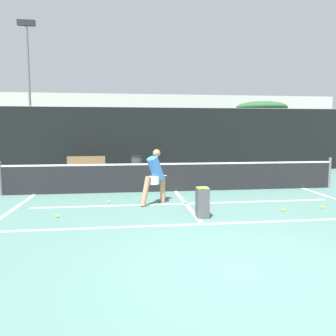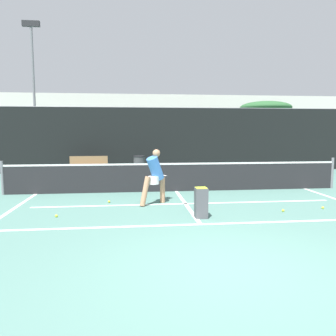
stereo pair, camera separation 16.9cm
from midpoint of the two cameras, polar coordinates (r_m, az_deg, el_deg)
ground_plane at (r=5.10m, az=11.26°, el=-16.77°), size 100.00×100.00×0.00m
court_baseline_near at (r=7.19m, az=5.36°, el=-9.70°), size 11.00×0.10×0.01m
court_service_line at (r=9.10m, az=2.56°, el=-6.21°), size 8.25×0.10×0.01m
court_center_mark at (r=9.04m, az=2.63°, el=-6.30°), size 0.10×3.90×0.01m
court_sideline_left at (r=9.39m, az=-25.79°, el=-6.46°), size 0.10×4.90×0.01m
net at (r=10.84m, az=0.87°, el=-1.41°), size 11.09×0.09×1.07m
fence_back at (r=16.06m, az=-1.86°, el=4.93°), size 24.00×0.06×3.14m
player_practicing at (r=8.93m, az=-2.80°, el=-1.16°), size 0.93×1.06×1.51m
tennis_ball_scattered_2 at (r=9.42m, az=24.80°, el=-6.18°), size 0.07×0.07×0.07m
tennis_ball_scattered_3 at (r=8.10m, az=-19.33°, el=-7.96°), size 0.07×0.07×0.07m
tennis_ball_scattered_4 at (r=9.34m, az=-10.75°, el=-5.80°), size 0.07×0.07×0.07m
tennis_ball_scattered_5 at (r=8.72m, az=18.91°, el=-6.93°), size 0.07×0.07×0.07m
ball_hopper at (r=7.63m, az=5.39°, el=-5.89°), size 0.28×0.28×0.71m
courtside_bench at (r=15.16m, az=-14.37°, el=0.50°), size 1.69×0.44×0.86m
trash_bin at (r=14.95m, az=-5.75°, el=0.46°), size 0.53×0.53×0.87m
parked_car at (r=18.58m, az=-7.37°, el=1.99°), size 1.74×4.39×1.31m
floodlight_mast at (r=24.05m, az=-23.30°, el=14.86°), size 1.10×0.24×9.07m
tree_west at (r=24.87m, az=15.74°, el=9.98°), size 3.63×3.63×4.10m
building_far at (r=30.69m, az=-4.51°, el=7.63°), size 36.00×2.40×5.22m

